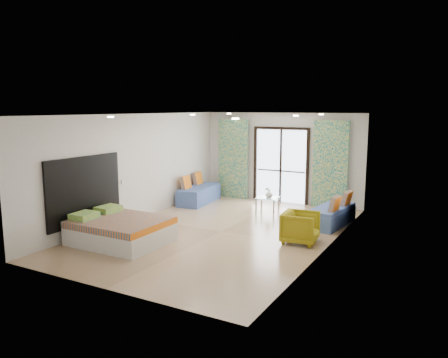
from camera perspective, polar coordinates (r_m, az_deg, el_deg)
The scene contains 24 objects.
floor at distance 10.25m, azimuth -0.40°, elevation -6.84°, with size 5.00×7.50×0.01m, color #9F805E, non-canonical shape.
ceiling at distance 9.84m, azimuth -0.41°, elevation 8.43°, with size 5.00×7.50×0.01m, color silver, non-canonical shape.
wall_back at distance 13.33m, azimuth 7.50°, elevation 2.77°, with size 5.00×0.01×2.70m, color silver, non-canonical shape.
wall_front at distance 6.99m, azimuth -15.62°, elevation -3.47°, with size 5.00×0.01×2.70m, color silver, non-canonical shape.
wall_left at distance 11.38m, azimuth -11.47°, elevation 1.54°, with size 0.01×7.50×2.70m, color silver, non-canonical shape.
wall_right at distance 9.02m, azimuth 13.59°, elevation -0.54°, with size 0.01×7.50×2.70m, color silver, non-canonical shape.
balcony_door at distance 13.31m, azimuth 7.44°, elevation 2.37°, with size 1.76×0.08×2.28m.
balcony_rail at distance 13.36m, azimuth 7.43°, elevation 1.06°, with size 1.52×0.03×0.04m, color #595451.
curtain_left at distance 13.82m, azimuth 1.21°, elevation 2.66°, with size 1.00×0.10×2.50m, color silver.
curtain_right at distance 12.69m, azimuth 13.72°, elevation 1.80°, with size 1.00×0.10×2.50m, color silver.
downlight_a at distance 9.05m, azimuth -14.60°, elevation 7.86°, with size 0.12×0.12×0.02m, color #FFE0B2.
downlight_b at distance 7.42m, azimuth 1.50°, elevation 7.89°, with size 0.12×0.12×0.02m, color #FFE0B2.
downlight_c at distance 11.42m, azimuth -4.14°, elevation 8.38°, with size 0.12×0.12×0.02m, color #FFE0B2.
downlight_d at distance 10.18m, azimuth 9.36°, elevation 8.17°, with size 0.12×0.12×0.02m, color #FFE0B2.
downlight_e at distance 13.15m, azimuth 0.65°, elevation 8.53°, with size 0.12×0.12×0.02m, color #FFE0B2.
downlight_f at distance 12.08m, azimuth 12.57°, elevation 8.23°, with size 0.12×0.12×0.02m, color #FFE0B2.
headboard at distance 10.12m, azimuth -17.74°, elevation -1.39°, with size 0.06×2.10×1.50m, color black.
switch_plate at distance 11.01m, azimuth -13.07°, elevation -0.35°, with size 0.02×0.10×0.10m, color silver.
bed at distance 9.62m, azimuth -13.43°, elevation -6.51°, with size 1.89×1.54×0.65m.
daybed_left at distance 13.25m, azimuth -3.32°, elevation -1.93°, with size 0.90×1.85×0.88m.
daybed_right at distance 11.03m, azimuth 13.91°, elevation -4.58°, with size 0.84×1.72×0.82m.
coffee_table at distance 12.23m, azimuth 5.71°, elevation -2.58°, with size 0.64×0.64×0.66m.
vase at distance 12.15m, azimuth 5.91°, elevation -1.96°, with size 0.21×0.22×0.21m, color white.
armchair at distance 9.46m, azimuth 9.95°, elevation -6.05°, with size 0.72×0.67×0.74m, color olive.
Camera 1 is at (4.80, -8.59, 2.86)m, focal length 35.00 mm.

